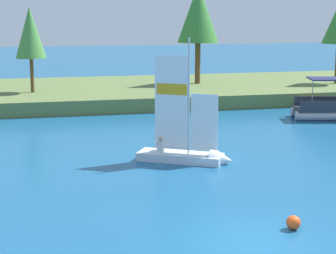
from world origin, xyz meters
name	(u,v)px	position (x,y,z in m)	size (l,w,h in m)	color
ground_plane	(254,242)	(0.00, 0.00, 0.00)	(200.00, 200.00, 0.00)	#195684
shore_bank	(115,92)	(0.00, 29.70, 0.50)	(80.00, 14.16, 0.99)	#5B703D
shoreline_tree_midleft	(30,33)	(-6.26, 27.53, 5.22)	(2.15, 2.15, 6.05)	brown
shoreline_tree_centre	(198,14)	(6.71, 29.90, 6.50)	(3.26, 3.26, 7.84)	brown
wooden_dock	(328,110)	(13.08, 20.06, 0.21)	(1.90, 6.12, 0.42)	brown
sailboat	(195,153)	(0.82, 9.48, 0.43)	(4.39, 3.25, 6.01)	silver
channel_buoy	(293,223)	(1.59, 0.71, 0.23)	(0.46, 0.46, 0.46)	#E54C19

